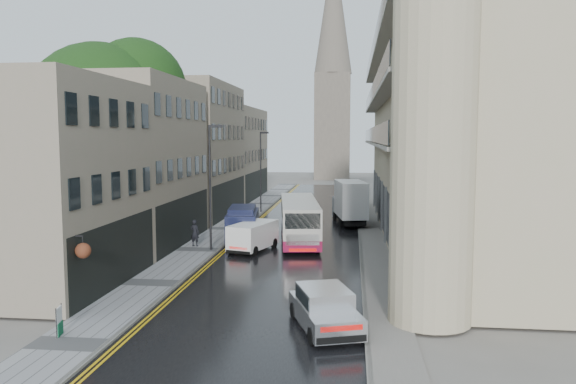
% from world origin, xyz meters
% --- Properties ---
extents(road, '(9.00, 85.00, 0.02)m').
position_xyz_m(road, '(0.00, 27.50, 0.01)').
color(road, black).
rests_on(road, ground).
extents(left_sidewalk, '(2.70, 85.00, 0.12)m').
position_xyz_m(left_sidewalk, '(-5.85, 27.50, 0.06)').
color(left_sidewalk, gray).
rests_on(left_sidewalk, ground).
extents(right_sidewalk, '(1.80, 85.00, 0.12)m').
position_xyz_m(right_sidewalk, '(5.40, 27.50, 0.06)').
color(right_sidewalk, slate).
rests_on(right_sidewalk, ground).
extents(old_shop_row, '(4.50, 56.00, 12.00)m').
position_xyz_m(old_shop_row, '(-9.45, 30.00, 6.00)').
color(old_shop_row, gray).
rests_on(old_shop_row, ground).
extents(modern_block, '(8.00, 40.00, 14.00)m').
position_xyz_m(modern_block, '(10.30, 26.00, 7.00)').
color(modern_block, tan).
rests_on(modern_block, ground).
extents(church_spire, '(6.40, 6.40, 40.00)m').
position_xyz_m(church_spire, '(0.50, 82.00, 20.00)').
color(church_spire, '#6F6558').
rests_on(church_spire, ground).
extents(tree_near, '(10.56, 10.56, 13.89)m').
position_xyz_m(tree_near, '(-12.50, 20.00, 6.95)').
color(tree_near, black).
rests_on(tree_near, ground).
extents(tree_far, '(9.24, 9.24, 12.46)m').
position_xyz_m(tree_far, '(-12.20, 33.00, 6.23)').
color(tree_far, black).
rests_on(tree_far, ground).
extents(cream_bus, '(3.80, 10.79, 2.88)m').
position_xyz_m(cream_bus, '(-0.41, 20.36, 1.46)').
color(cream_bus, beige).
rests_on(cream_bus, road).
extents(white_lorry, '(3.20, 7.23, 3.67)m').
position_xyz_m(white_lorry, '(3.06, 29.73, 1.85)').
color(white_lorry, white).
rests_on(white_lorry, road).
extents(silver_hatchback, '(3.14, 4.69, 1.62)m').
position_xyz_m(silver_hatchback, '(2.62, 3.71, 0.83)').
color(silver_hatchback, silver).
rests_on(silver_hatchback, road).
extents(white_van, '(2.87, 4.44, 1.86)m').
position_xyz_m(white_van, '(-3.52, 18.57, 0.95)').
color(white_van, white).
rests_on(white_van, road).
extents(navy_van, '(2.63, 5.27, 2.58)m').
position_xyz_m(navy_van, '(-4.30, 20.82, 1.31)').
color(navy_van, black).
rests_on(navy_van, road).
extents(pedestrian, '(0.74, 0.60, 1.76)m').
position_xyz_m(pedestrian, '(-6.32, 20.24, 1.00)').
color(pedestrian, black).
rests_on(pedestrian, left_sidewalk).
extents(lamp_post_near, '(0.89, 0.53, 7.90)m').
position_xyz_m(lamp_post_near, '(-4.98, 19.18, 4.07)').
color(lamp_post_near, black).
rests_on(lamp_post_near, left_sidewalk).
extents(lamp_post_far, '(0.88, 0.33, 7.62)m').
position_xyz_m(lamp_post_far, '(-4.74, 37.47, 3.93)').
color(lamp_post_far, black).
rests_on(lamp_post_far, left_sidewalk).
extents(estate_sign, '(0.21, 0.63, 1.04)m').
position_xyz_m(estate_sign, '(-6.58, 3.37, 0.64)').
color(estate_sign, white).
rests_on(estate_sign, left_sidewalk).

